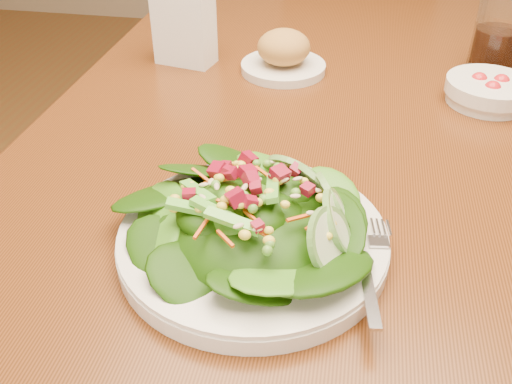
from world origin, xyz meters
TOP-DOWN VIEW (x-y plane):
  - ground_plane at (0.00, 0.00)m, footprint 5.00×5.00m
  - dining_table at (0.00, 0.00)m, footprint 0.90×1.40m
  - chair_far at (-0.01, 0.93)m, footprint 0.61×0.61m
  - salad_plate at (-0.04, -0.37)m, footprint 0.31×0.31m
  - bread_plate at (-0.09, 0.13)m, footprint 0.16×0.16m
  - tomato_bowl at (0.27, 0.06)m, footprint 0.14×0.14m
  - drinking_glass at (0.30, 0.22)m, footprint 0.09×0.09m
  - napkin_holder at (-0.28, 0.14)m, footprint 0.12×0.08m

SIDE VIEW (x-z plane):
  - ground_plane at x=0.00m, z-range 0.00..0.00m
  - chair_far at x=-0.01m, z-range 0.03..1.05m
  - dining_table at x=0.00m, z-range 0.27..1.02m
  - tomato_bowl at x=0.27m, z-range 0.75..0.80m
  - bread_plate at x=-0.09m, z-range 0.74..0.82m
  - salad_plate at x=-0.04m, z-range 0.74..0.83m
  - drinking_glass at x=0.30m, z-range 0.74..0.89m
  - napkin_holder at x=-0.28m, z-range 0.75..0.89m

